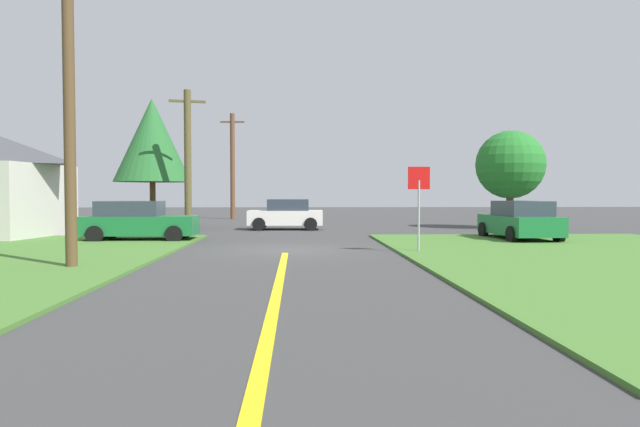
{
  "coord_description": "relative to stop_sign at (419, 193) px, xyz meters",
  "views": [
    {
      "loc": [
        0.41,
        -18.98,
        1.92
      ],
      "look_at": [
        1.26,
        2.55,
        1.15
      ],
      "focal_mm": 31.42,
      "sensor_mm": 36.0,
      "label": 1
    }
  ],
  "objects": [
    {
      "name": "stop_sign",
      "position": [
        0.0,
        0.0,
        0.0
      ],
      "size": [
        0.72,
        0.12,
        2.78
      ],
      "rotation": [
        0.0,
        0.0,
        3.25
      ],
      "color": "#9EA0A8",
      "rests_on": "ground"
    },
    {
      "name": "utility_pole_mid",
      "position": [
        -9.4,
        10.53,
        1.69
      ],
      "size": [
        1.79,
        0.46,
        7.1
      ],
      "color": "brown",
      "rests_on": "ground"
    },
    {
      "name": "utility_pole_near",
      "position": [
        -9.62,
        -3.46,
        2.28
      ],
      "size": [
        1.8,
        0.36,
        8.19
      ],
      "color": "brown",
      "rests_on": "ground"
    },
    {
      "name": "grass_verge_right",
      "position": [
        5.32,
        -2.83,
        -1.91
      ],
      "size": [
        12.0,
        20.0,
        0.08
      ],
      "primitive_type": "cube",
      "color": "#45762E",
      "rests_on": "ground"
    },
    {
      "name": "pine_tree_center",
      "position": [
        7.66,
        12.2,
        1.54
      ],
      "size": [
        3.7,
        3.7,
        5.34
      ],
      "color": "brown",
      "rests_on": "ground"
    },
    {
      "name": "oak_tree_left",
      "position": [
        -11.89,
        13.4,
        2.9
      ],
      "size": [
        4.17,
        4.17,
        7.15
      ],
      "color": "brown",
      "rests_on": "ground"
    },
    {
      "name": "utility_pole_far",
      "position": [
        -8.78,
        24.52,
        2.1
      ],
      "size": [
        1.8,
        0.35,
        7.92
      ],
      "color": "brown",
      "rests_on": "ground"
    },
    {
      "name": "parked_car_near_building",
      "position": [
        -10.32,
        4.92,
        -1.14
      ],
      "size": [
        4.46,
        1.97,
        1.62
      ],
      "rotation": [
        0.0,
        0.0,
        0.0
      ],
      "color": "#196B33",
      "rests_on": "ground"
    },
    {
      "name": "lane_stripe_center",
      "position": [
        -4.29,
        -6.83,
        -1.94
      ],
      "size": [
        0.2,
        14.0,
        0.01
      ],
      "primitive_type": "cube",
      "color": "yellow",
      "rests_on": "ground"
    },
    {
      "name": "car_on_crossroad",
      "position": [
        5.17,
        4.63,
        -1.14
      ],
      "size": [
        2.29,
        4.26,
        1.62
      ],
      "rotation": [
        0.0,
        0.0,
        1.62
      ],
      "color": "#196B33",
      "rests_on": "ground"
    },
    {
      "name": "ground_plane",
      "position": [
        -4.29,
        1.17,
        -1.95
      ],
      "size": [
        120.0,
        120.0,
        0.0
      ],
      "primitive_type": "plane",
      "color": "#3C3C3C"
    },
    {
      "name": "car_approaching_junction",
      "position": [
        -4.5,
        11.99,
        -1.14
      ],
      "size": [
        3.97,
        2.04,
        1.62
      ],
      "rotation": [
        0.0,
        0.0,
        3.12
      ],
      "color": "white",
      "rests_on": "ground"
    }
  ]
}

